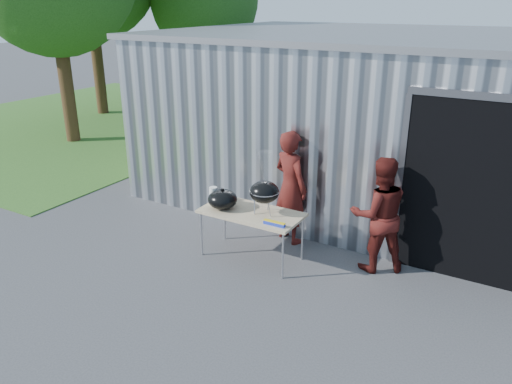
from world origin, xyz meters
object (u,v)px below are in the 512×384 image
Objects in this scene: person_cook at (290,187)px; person_bystander at (379,215)px; folding_table at (251,214)px; kettle_grill at (264,187)px.

person_bystander is (1.49, -0.20, -0.07)m from person_cook.
folding_table is 1.60× the size of kettle_grill.
person_cook reaches higher than folding_table.
person_bystander is at bearing 21.56° from kettle_grill.
person_cook is at bearing -41.35° from person_bystander.
kettle_grill is 0.83m from person_cook.
person_cook is at bearing 88.20° from kettle_grill.
person_cook reaches higher than person_bystander.
folding_table is at bearing -13.43° from person_bystander.
kettle_grill is at bearing 111.42° from person_cook.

